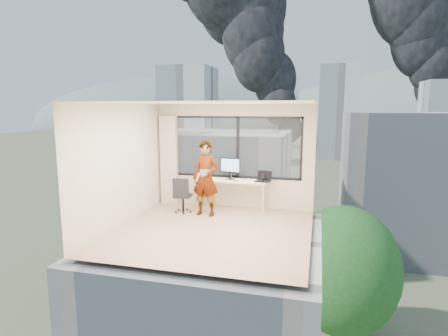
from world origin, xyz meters
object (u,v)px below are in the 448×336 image
(desk, at_px, (231,195))
(handbag, at_px, (264,176))
(person, at_px, (206,179))
(laptop, at_px, (263,177))
(game_console, at_px, (203,175))
(chair, at_px, (183,195))
(monitor, at_px, (230,168))

(desk, bearing_deg, handbag, 14.33)
(person, distance_m, handbag, 1.50)
(laptop, bearing_deg, person, -141.77)
(person, xyz_separation_m, game_console, (-0.35, 0.85, -0.09))
(chair, height_order, game_console, chair)
(chair, xyz_separation_m, monitor, (1.01, 0.65, 0.58))
(person, relative_size, monitor, 3.22)
(game_console, relative_size, laptop, 0.87)
(game_console, height_order, handbag, handbag)
(person, bearing_deg, desk, 60.55)
(desk, height_order, handbag, handbag)
(monitor, xyz_separation_m, handbag, (0.83, 0.12, -0.18))
(person, xyz_separation_m, monitor, (0.41, 0.71, 0.15))
(game_console, xyz_separation_m, handbag, (1.60, -0.02, 0.05))
(game_console, bearing_deg, person, -74.65)
(chair, relative_size, person, 0.51)
(game_console, xyz_separation_m, laptop, (1.59, -0.25, 0.08))
(chair, relative_size, handbag, 3.80)
(desk, bearing_deg, person, -125.52)
(desk, relative_size, person, 1.03)
(chair, height_order, handbag, handbag)
(person, relative_size, game_console, 5.27)
(desk, xyz_separation_m, laptop, (0.79, -0.03, 0.49))
(desk, relative_size, monitor, 3.30)
(desk, bearing_deg, chair, -151.66)
(chair, distance_m, person, 0.74)
(chair, bearing_deg, game_console, 67.50)
(game_console, distance_m, handbag, 1.60)
(person, bearing_deg, laptop, 31.71)
(chair, height_order, monitor, monitor)
(chair, distance_m, laptop, 1.96)
(monitor, bearing_deg, person, -109.95)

